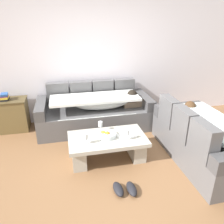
{
  "coord_description": "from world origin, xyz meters",
  "views": [
    {
      "loc": [
        -0.64,
        -2.44,
        2.08
      ],
      "look_at": [
        0.14,
        1.04,
        0.55
      ],
      "focal_mm": 35.17,
      "sensor_mm": 36.0,
      "label": 1
    }
  ],
  "objects": [
    {
      "name": "book_stack_on_cabinet",
      "position": [
        -1.77,
        1.85,
        0.7
      ],
      "size": [
        0.16,
        0.22,
        0.13
      ],
      "color": "black",
      "rests_on": "side_cabinet"
    },
    {
      "name": "wine_glass_far_back",
      "position": [
        -0.12,
        0.7,
        0.5
      ],
      "size": [
        0.07,
        0.07,
        0.17
      ],
      "color": "silver",
      "rests_on": "coffee_table"
    },
    {
      "name": "wine_glass_near_right",
      "position": [
        0.22,
        0.34,
        0.5
      ],
      "size": [
        0.07,
        0.07,
        0.17
      ],
      "color": "silver",
      "rests_on": "coffee_table"
    },
    {
      "name": "side_cabinet",
      "position": [
        -1.75,
        1.85,
        0.32
      ],
      "size": [
        0.72,
        0.44,
        0.64
      ],
      "color": "brown",
      "rests_on": "ground_plane"
    },
    {
      "name": "couch_near_window",
      "position": [
        1.39,
        0.16,
        0.33
      ],
      "size": [
        0.92,
        1.82,
        0.88
      ],
      "rotation": [
        0.0,
        0.0,
        1.57
      ],
      "color": "#58585A",
      "rests_on": "ground_plane"
    },
    {
      "name": "fruit_bowl",
      "position": [
        -0.06,
        0.48,
        0.42
      ],
      "size": [
        0.28,
        0.28,
        0.1
      ],
      "color": "silver",
      "rests_on": "coffee_table"
    },
    {
      "name": "wine_glass_near_left",
      "position": [
        -0.4,
        0.35,
        0.5
      ],
      "size": [
        0.07,
        0.07,
        0.17
      ],
      "color": "silver",
      "rests_on": "coffee_table"
    },
    {
      "name": "open_magazine",
      "position": [
        0.24,
        0.45,
        0.39
      ],
      "size": [
        0.31,
        0.25,
        0.01
      ],
      "primitive_type": "cube",
      "rotation": [
        0.0,
        0.0,
        0.16
      ],
      "color": "white",
      "rests_on": "coffee_table"
    },
    {
      "name": "ground_plane",
      "position": [
        0.0,
        0.0,
        0.0
      ],
      "size": [
        14.0,
        14.0,
        0.0
      ],
      "primitive_type": "plane",
      "color": "brown"
    },
    {
      "name": "pair_of_shoes",
      "position": [
        0.01,
        -0.32,
        0.04
      ],
      "size": [
        0.3,
        0.31,
        0.09
      ],
      "color": "black",
      "rests_on": "ground_plane"
    },
    {
      "name": "back_wall",
      "position": [
        0.0,
        2.15,
        1.35
      ],
      "size": [
        9.0,
        0.1,
        2.7
      ],
      "primitive_type": "cube",
      "color": "white",
      "rests_on": "ground_plane"
    },
    {
      "name": "coffee_table",
      "position": [
        -0.06,
        0.47,
        0.24
      ],
      "size": [
        1.2,
        0.68,
        0.38
      ],
      "color": "#B5B2A4",
      "rests_on": "ground_plane"
    },
    {
      "name": "couch_along_wall",
      "position": [
        -0.05,
        1.62,
        0.33
      ],
      "size": [
        2.23,
        0.92,
        0.88
      ],
      "color": "#58585A",
      "rests_on": "ground_plane"
    }
  ]
}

